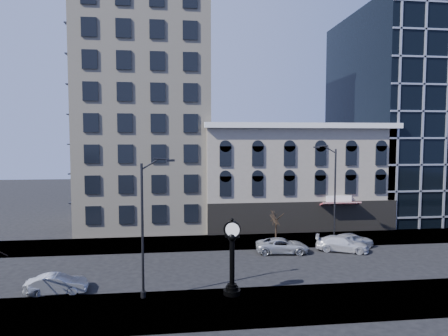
{
  "coord_description": "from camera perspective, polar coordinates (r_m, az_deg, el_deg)",
  "views": [
    {
      "loc": [
        -2.4,
        -32.26,
        10.54
      ],
      "look_at": [
        2.0,
        4.0,
        8.0
      ],
      "focal_mm": 32.0,
      "sensor_mm": 36.0,
      "label": 1
    }
  ],
  "objects": [
    {
      "name": "sidewalk_far",
      "position": [
        41.67,
        -3.45,
        -10.59
      ],
      "size": [
        160.0,
        6.0,
        0.12
      ],
      "primitive_type": "cube",
      "color": "gray",
      "rests_on": "ground"
    },
    {
      "name": "car_near_a",
      "position": [
        31.14,
        -22.73,
        -14.79
      ],
      "size": [
        4.34,
        2.93,
        1.37
      ],
      "primitive_type": "imported",
      "rotation": [
        0.0,
        0.0,
        1.93
      ],
      "color": "#A5A8AD",
      "rests_on": "ground"
    },
    {
      "name": "car_near_b",
      "position": [
        30.78,
        -22.77,
        -15.06
      ],
      "size": [
        4.11,
        1.66,
        1.33
      ],
      "primitive_type": "imported",
      "rotation": [
        0.0,
        0.0,
        1.64
      ],
      "color": "#A5A8AD",
      "rests_on": "ground"
    },
    {
      "name": "car_far_a",
      "position": [
        38.45,
        8.33,
        -10.92
      ],
      "size": [
        5.16,
        2.81,
        1.37
      ],
      "primitive_type": "imported",
      "rotation": [
        0.0,
        0.0,
        1.46
      ],
      "color": "#A5A8AD",
      "rests_on": "ground"
    },
    {
      "name": "ground",
      "position": [
        34.03,
        -2.61,
        -14.07
      ],
      "size": [
        160.0,
        160.0,
        0.0
      ],
      "primitive_type": "plane",
      "color": "black",
      "rests_on": "ground"
    },
    {
      "name": "sidewalk_near",
      "position": [
        26.54,
        -1.24,
        -19.29
      ],
      "size": [
        160.0,
        6.0,
        0.12
      ],
      "primitive_type": "cube",
      "color": "gray",
      "rests_on": "ground"
    },
    {
      "name": "street_clock",
      "position": [
        27.58,
        1.16,
        -13.01
      ],
      "size": [
        1.19,
        1.19,
        5.23
      ],
      "rotation": [
        0.0,
        0.0,
        -0.31
      ],
      "color": "black",
      "rests_on": "sidewalk_near"
    },
    {
      "name": "glass_office",
      "position": [
        63.42,
        26.14,
        6.7
      ],
      "size": [
        20.0,
        20.15,
        28.0
      ],
      "color": "black",
      "rests_on": "ground"
    },
    {
      "name": "cream_tower",
      "position": [
        52.03,
        -11.23,
        13.62
      ],
      "size": [
        15.9,
        15.4,
        42.5
      ],
      "color": "beige",
      "rests_on": "ground"
    },
    {
      "name": "bare_tree_far",
      "position": [
        40.98,
        7.46,
        -6.48
      ],
      "size": [
        2.32,
        2.32,
        3.99
      ],
      "color": "black",
      "rests_on": "sidewalk_far"
    },
    {
      "name": "victorian_row",
      "position": [
        50.47,
        9.69,
        -1.24
      ],
      "size": [
        22.6,
        11.19,
        12.5
      ],
      "color": "gray",
      "rests_on": "ground"
    },
    {
      "name": "street_lamp_near",
      "position": [
        26.68,
        -10.19,
        -3.17
      ],
      "size": [
        2.41,
        0.84,
        9.45
      ],
      "rotation": [
        0.0,
        0.0,
        0.24
      ],
      "color": "black",
      "rests_on": "sidewalk_near"
    },
    {
      "name": "car_far_c",
      "position": [
        41.44,
        17.69,
        -9.84
      ],
      "size": [
        4.91,
        3.1,
        1.56
      ],
      "primitive_type": "imported",
      "rotation": [
        0.0,
        0.0,
        1.87
      ],
      "color": "#A5A8AD",
      "rests_on": "ground"
    },
    {
      "name": "car_far_b",
      "position": [
        40.19,
        16.49,
        -10.35
      ],
      "size": [
        5.26,
        3.68,
        1.41
      ],
      "primitive_type": "imported",
      "rotation": [
        0.0,
        0.0,
        1.18
      ],
      "color": "silver",
      "rests_on": "ground"
    },
    {
      "name": "street_lamp_far",
      "position": [
        41.45,
        14.62,
        -0.01
      ],
      "size": [
        2.56,
        0.97,
        10.11
      ],
      "rotation": [
        0.0,
        0.0,
        2.87
      ],
      "color": "black",
      "rests_on": "sidewalk_far"
    }
  ]
}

